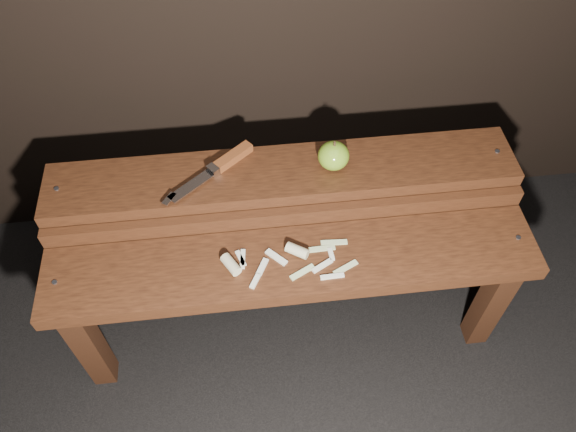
{
  "coord_description": "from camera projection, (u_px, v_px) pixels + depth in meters",
  "views": [
    {
      "loc": [
        -0.1,
        -0.79,
        1.54
      ],
      "look_at": [
        0.0,
        0.06,
        0.45
      ],
      "focal_mm": 35.0,
      "sensor_mm": 36.0,
      "label": 1
    }
  ],
  "objects": [
    {
      "name": "bench_front_tier",
      "position": [
        294.0,
        278.0,
        1.39
      ],
      "size": [
        1.2,
        0.2,
        0.42
      ],
      "color": "black",
      "rests_on": "ground"
    },
    {
      "name": "apple",
      "position": [
        334.0,
        156.0,
        1.4
      ],
      "size": [
        0.08,
        0.08,
        0.08
      ],
      "color": "olive",
      "rests_on": "bench_rear_tier"
    },
    {
      "name": "knife",
      "position": [
        223.0,
        164.0,
        1.41
      ],
      "size": [
        0.23,
        0.19,
        0.02
      ],
      "color": "brown",
      "rests_on": "bench_rear_tier"
    },
    {
      "name": "apple_scraps",
      "position": [
        276.0,
        259.0,
        1.33
      ],
      "size": [
        0.33,
        0.12,
        0.03
      ],
      "color": "beige",
      "rests_on": "bench_front_tier"
    },
    {
      "name": "bench_rear_tier",
      "position": [
        283.0,
        193.0,
        1.48
      ],
      "size": [
        1.2,
        0.21,
        0.5
      ],
      "color": "black",
      "rests_on": "ground"
    },
    {
      "name": "ground",
      "position": [
        290.0,
        322.0,
        1.71
      ],
      "size": [
        60.0,
        60.0,
        0.0
      ],
      "primitive_type": "plane",
      "color": "black"
    }
  ]
}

